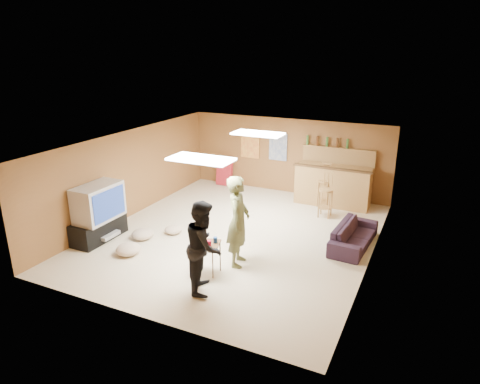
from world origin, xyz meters
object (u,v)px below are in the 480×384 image
at_px(person_black, 204,246).
at_px(tv_body, 98,202).
at_px(person_olive, 238,221).
at_px(sofa, 354,235).
at_px(tray_table, 207,257).
at_px(bar_counter, 333,186).

bearing_deg(person_black, tv_body, 52.38).
height_order(person_olive, person_black, person_olive).
bearing_deg(person_olive, tv_body, 81.16).
bearing_deg(tv_body, person_black, -14.34).
bearing_deg(sofa, tray_table, 139.42).
relative_size(bar_counter, tray_table, 3.19).
xyz_separation_m(tv_body, person_olive, (3.27, 0.30, 0.02)).
height_order(person_olive, tray_table, person_olive).
distance_m(person_black, tray_table, 0.79).
distance_m(tv_body, person_olive, 3.28).
bearing_deg(person_black, sofa, -58.89).
distance_m(tv_body, sofa, 5.65).
distance_m(bar_counter, person_olive, 4.26).
bearing_deg(person_black, tray_table, 1.65).
bearing_deg(tv_body, person_olive, 5.27).
xyz_separation_m(person_olive, sofa, (1.94, 1.79, -0.67)).
height_order(tv_body, person_black, person_black).
distance_m(bar_counter, person_black, 5.36).
relative_size(person_olive, person_black, 1.10).
distance_m(sofa, tray_table, 3.31).
relative_size(tv_body, person_olive, 0.60).
bearing_deg(tray_table, sofa, 45.53).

